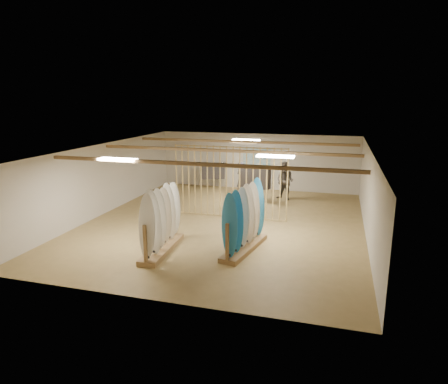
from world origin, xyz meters
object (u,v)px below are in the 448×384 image
(clothing_rack_a, at_px, (212,171))
(clothing_rack_b, at_px, (255,178))
(rack_left, at_px, (162,229))
(shopper_b, at_px, (285,178))
(rack_right, at_px, (245,229))
(shopper_a, at_px, (241,177))

(clothing_rack_a, height_order, clothing_rack_b, clothing_rack_b)
(rack_left, xyz_separation_m, clothing_rack_b, (1.46, 6.84, 0.35))
(rack_left, xyz_separation_m, shopper_b, (2.74, 7.30, 0.29))
(rack_right, bearing_deg, shopper_a, 114.80)
(clothing_rack_a, height_order, shopper_a, shopper_a)
(shopper_b, bearing_deg, shopper_a, -164.87)
(clothing_rack_a, xyz_separation_m, clothing_rack_b, (2.58, -1.71, 0.14))
(rack_right, xyz_separation_m, clothing_rack_a, (-3.51, 7.80, 0.22))
(clothing_rack_b, bearing_deg, shopper_a, 159.63)
(rack_right, relative_size, clothing_rack_b, 1.59)
(clothing_rack_a, relative_size, shopper_a, 0.77)
(clothing_rack_b, bearing_deg, shopper_b, 39.55)
(clothing_rack_a, bearing_deg, shopper_b, -38.91)
(rack_right, relative_size, clothing_rack_a, 1.83)
(rack_left, height_order, shopper_b, rack_left)
(rack_left, relative_size, clothing_rack_a, 1.82)
(rack_right, height_order, clothing_rack_a, rack_right)
(shopper_a, xyz_separation_m, shopper_b, (2.10, -0.25, 0.08))
(rack_left, height_order, clothing_rack_b, rack_left)
(rack_left, distance_m, shopper_b, 7.80)
(clothing_rack_b, bearing_deg, rack_left, -82.06)
(clothing_rack_b, height_order, shopper_b, shopper_b)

